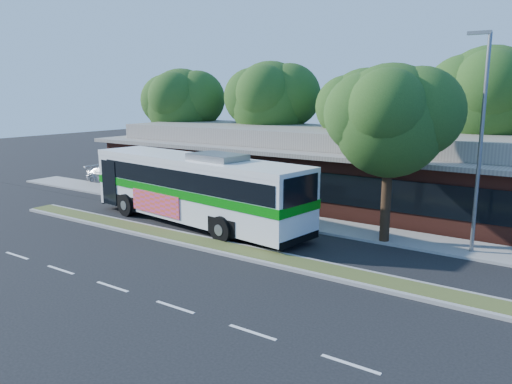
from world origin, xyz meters
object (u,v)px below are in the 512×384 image
transit_bus (196,184)px  sedan (112,175)px  lamp_post (480,138)px  sidewalk_tree (399,118)px

transit_bus → sedan: size_ratio=3.08×
sedan → lamp_post: bearing=-98.5°
lamp_post → transit_bus: bearing=-167.5°
lamp_post → sedan: (-25.71, 2.46, -4.26)m
transit_bus → lamp_post: bearing=20.0°
lamp_post → sidewalk_tree: 3.32m
sedan → sidewalk_tree: (22.50, -2.92, 4.96)m
lamp_post → transit_bus: lamp_post is taller
lamp_post → sedan: 26.17m
lamp_post → sidewalk_tree: lamp_post is taller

